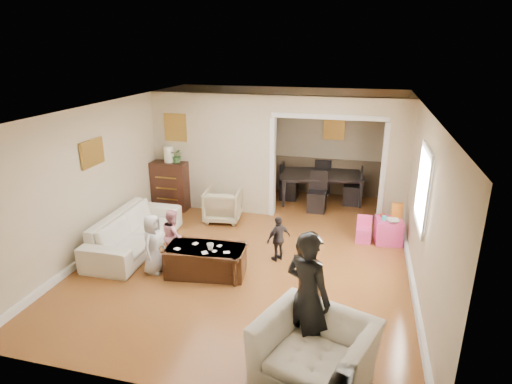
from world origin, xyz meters
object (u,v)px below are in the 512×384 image
(armchair_front, at_px, (315,354))
(child_kneel_a, at_px, (153,244))
(play_table, at_px, (388,231))
(child_toddler, at_px, (279,239))
(table_lamp, at_px, (169,154))
(child_kneel_b, at_px, (173,235))
(dining_table, at_px, (320,188))
(adult_person, at_px, (308,297))
(cyan_cup, at_px, (384,218))
(armchair_back, at_px, (223,205))
(coffee_cup, at_px, (210,247))
(sofa, at_px, (135,231))
(dresser, at_px, (171,185))
(coffee_table, at_px, (206,260))

(armchair_front, xyz_separation_m, child_kneel_a, (-2.85, 1.81, 0.12))
(play_table, distance_m, child_toddler, 2.24)
(child_kneel_a, relative_size, child_toddler, 1.23)
(table_lamp, bearing_deg, child_kneel_b, -64.14)
(play_table, relative_size, dining_table, 0.25)
(dining_table, height_order, adult_person, adult_person)
(armchair_front, xyz_separation_m, cyan_cup, (0.82, 3.87, 0.12))
(table_lamp, distance_m, dining_table, 3.60)
(cyan_cup, bearing_deg, adult_person, -105.63)
(armchair_back, height_order, coffee_cup, armchair_back)
(sofa, relative_size, armchair_back, 3.03)
(table_lamp, distance_m, child_toddler, 3.52)
(child_kneel_a, xyz_separation_m, child_toddler, (1.90, 0.90, -0.10))
(armchair_front, xyz_separation_m, adult_person, (-0.15, 0.39, 0.44))
(armchair_front, bearing_deg, table_lamp, 149.93)
(armchair_back, distance_m, play_table, 3.38)
(table_lamp, relative_size, child_kneel_a, 0.36)
(dresser, xyz_separation_m, adult_person, (3.66, -4.16, 0.28))
(child_kneel_a, bearing_deg, sofa, 48.47)
(table_lamp, bearing_deg, cyan_cup, -8.37)
(armchair_front, distance_m, table_lamp, 6.01)
(cyan_cup, bearing_deg, table_lamp, 171.63)
(sofa, bearing_deg, coffee_cup, -110.64)
(table_lamp, relative_size, child_toddler, 0.44)
(dresser, distance_m, coffee_table, 3.18)
(armchair_back, distance_m, coffee_table, 2.25)
(dining_table, xyz_separation_m, adult_person, (0.43, -5.44, 0.49))
(sofa, distance_m, coffee_table, 1.69)
(dresser, bearing_deg, table_lamp, 0.00)
(armchair_front, height_order, child_toddler, child_toddler)
(coffee_table, bearing_deg, child_kneel_a, -169.99)
(cyan_cup, relative_size, child_kneel_a, 0.08)
(coffee_table, bearing_deg, adult_person, -40.16)
(cyan_cup, bearing_deg, coffee_cup, -144.20)
(sofa, height_order, table_lamp, table_lamp)
(dining_table, distance_m, child_toddler, 3.15)
(table_lamp, distance_m, cyan_cup, 4.75)
(sofa, relative_size, child_toddler, 2.81)
(coffee_table, height_order, play_table, coffee_table)
(coffee_table, height_order, coffee_cup, coffee_cup)
(dining_table, relative_size, child_toddler, 2.39)
(child_kneel_a, bearing_deg, dining_table, -27.56)
(armchair_front, bearing_deg, dresser, 149.93)
(armchair_front, distance_m, child_kneel_b, 3.52)
(adult_person, distance_m, child_kneel_a, 3.07)
(cyan_cup, distance_m, adult_person, 3.62)
(adult_person, bearing_deg, sofa, -1.58)
(dresser, bearing_deg, adult_person, -48.62)
(coffee_cup, distance_m, dining_table, 4.15)
(play_table, bearing_deg, dining_table, 128.11)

